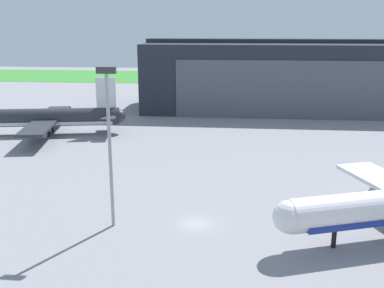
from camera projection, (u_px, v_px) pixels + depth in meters
The scene contains 5 objects.
ground_plane at pixel (197, 224), 59.46m from camera, with size 440.00×440.00×0.00m, color gray.
grass_field_strip at pixel (227, 77), 225.82m from camera, with size 440.00×56.00×0.08m, color #3A8734.
maintenance_hangar at pixel (293, 76), 138.83m from camera, with size 90.19×33.19×21.37m.
airliner_far_right at pixel (43, 118), 106.91m from camera, with size 38.55×33.80×13.50m.
apron_light_mast at pixel (109, 137), 55.94m from camera, with size 2.40×0.50×20.56m.
Camera 1 is at (4.70, -54.59, 25.39)m, focal length 42.17 mm.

